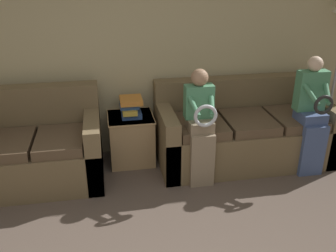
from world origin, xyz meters
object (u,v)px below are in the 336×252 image
object	(u,v)px
couch_side	(38,150)
child_right_seated	(312,112)
book_stack	(130,107)
side_shelf	(131,138)
couch_main	(243,132)
child_left_seated	(200,122)

from	to	relation	value
couch_side	child_right_seated	xyz separation A→B (m)	(2.94, -0.32, 0.36)
book_stack	child_right_seated	bearing A→B (deg)	-16.00
child_right_seated	book_stack	xyz separation A→B (m)	(-1.92, 0.55, -0.02)
side_shelf	book_stack	xyz separation A→B (m)	(0.00, 0.01, 0.39)
couch_main	child_right_seated	world-z (taller)	child_right_seated
child_left_seated	child_right_seated	bearing A→B (deg)	0.27
couch_side	side_shelf	size ratio (longest dim) A/B	2.34
child_left_seated	child_right_seated	world-z (taller)	child_right_seated
child_left_seated	book_stack	bearing A→B (deg)	140.46
couch_main	child_left_seated	bearing A→B (deg)	-149.46
child_left_seated	child_right_seated	distance (m)	1.25
couch_side	book_stack	bearing A→B (deg)	13.03
couch_side	side_shelf	xyz separation A→B (m)	(1.02, 0.23, -0.05)
child_right_seated	child_left_seated	bearing A→B (deg)	-179.73
couch_main	child_left_seated	world-z (taller)	child_left_seated
side_shelf	book_stack	size ratio (longest dim) A/B	1.81
couch_side	book_stack	world-z (taller)	couch_side
couch_main	child_right_seated	xyz separation A→B (m)	(0.62, -0.36, 0.36)
child_right_seated	side_shelf	distance (m)	2.04
child_right_seated	book_stack	size ratio (longest dim) A/B	4.11
couch_main	couch_side	world-z (taller)	couch_side
couch_side	side_shelf	bearing A→B (deg)	12.63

